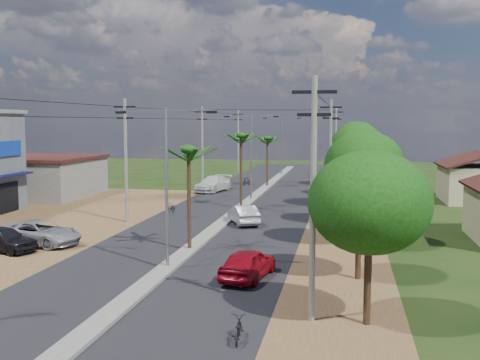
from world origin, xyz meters
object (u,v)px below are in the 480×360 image
at_px(car_red_near, 248,264).
at_px(car_white_far, 213,184).
at_px(car_silver_mid, 243,215).
at_px(moto_rider_east, 238,331).
at_px(car_parked_dark, 4,240).
at_px(car_parked_silver, 40,233).

height_order(car_red_near, car_white_far, car_white_far).
bearing_deg(car_silver_mid, moto_rider_east, 75.66).
height_order(car_silver_mid, car_parked_dark, car_parked_dark).
bearing_deg(moto_rider_east, car_parked_dark, -39.92).
relative_size(car_white_far, car_parked_silver, 1.07).
distance_m(car_silver_mid, moto_rider_east, 21.57).
bearing_deg(moto_rider_east, car_silver_mid, -86.28).
bearing_deg(car_silver_mid, car_white_far, -94.28).
xyz_separation_m(car_red_near, car_parked_silver, (-13.44, 4.81, 0.00)).
relative_size(car_white_far, car_parked_dark, 1.32).
distance_m(car_parked_dark, moto_rider_east, 18.63).
relative_size(car_parked_silver, car_parked_dark, 1.24).
bearing_deg(car_red_near, car_parked_silver, -9.47).
relative_size(car_parked_silver, moto_rider_east, 3.41).
xyz_separation_m(car_white_far, car_parked_silver, (-4.19, -26.89, -0.08)).
xyz_separation_m(car_white_far, moto_rider_east, (10.20, -39.17, -0.40)).
distance_m(car_red_near, car_parked_dark, 14.81).
bearing_deg(car_red_near, car_parked_dark, -0.97).
bearing_deg(car_white_far, car_red_near, -60.75).
height_order(car_parked_dark, moto_rider_east, car_parked_dark).
xyz_separation_m(car_red_near, moto_rider_east, (0.95, -7.47, -0.32)).
bearing_deg(car_silver_mid, car_parked_dark, 18.56).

